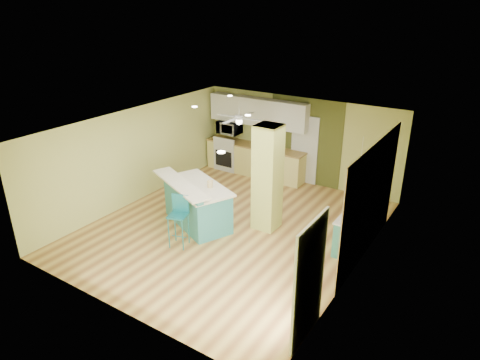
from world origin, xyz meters
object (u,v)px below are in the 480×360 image
object	(u,v)px
peninsula	(197,203)
side_counter	(354,231)
canister	(210,184)
bar_stool	(179,212)
fruit_bowl	(267,147)

from	to	relation	value
peninsula	side_counter	world-z (taller)	peninsula
canister	bar_stool	bearing A→B (deg)	-93.59
fruit_bowl	canister	distance (m)	3.37
bar_stool	canister	distance (m)	1.08
peninsula	side_counter	xyz separation A→B (m)	(3.52, 0.97, -0.12)
peninsula	fruit_bowl	world-z (taller)	peninsula
bar_stool	canister	xyz separation A→B (m)	(0.06, 1.04, 0.31)
canister	peninsula	bearing A→B (deg)	-163.44
bar_stool	fruit_bowl	world-z (taller)	bar_stool
bar_stool	side_counter	size ratio (longest dim) A/B	0.91
canister	fruit_bowl	bearing A→B (deg)	96.61
bar_stool	canister	size ratio (longest dim) A/B	7.11
side_counter	canister	distance (m)	3.37
side_counter	fruit_bowl	bearing A→B (deg)	145.32
fruit_bowl	canister	size ratio (longest dim) A/B	1.77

